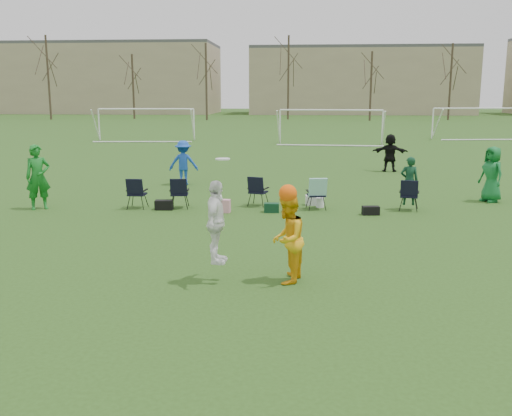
# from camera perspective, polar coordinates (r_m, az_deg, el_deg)

# --- Properties ---
(ground) EXTENTS (260.00, 260.00, 0.00)m
(ground) POSITION_cam_1_polar(r_m,az_deg,el_deg) (10.30, -6.52, -8.88)
(ground) COLOR #294A17
(ground) RESTS_ON ground
(fielder_green_near) EXTENTS (0.88, 0.81, 2.02)m
(fielder_green_near) POSITION_cam_1_polar(r_m,az_deg,el_deg) (18.95, -20.97, 2.90)
(fielder_green_near) COLOR #136F1F
(fielder_green_near) RESTS_ON ground
(fielder_blue) EXTENTS (1.19, 0.75, 1.75)m
(fielder_blue) POSITION_cam_1_polar(r_m,az_deg,el_deg) (22.72, -7.27, 4.51)
(fielder_blue) COLOR #1847B6
(fielder_blue) RESTS_ON ground
(fielder_green_far) EXTENTS (0.95, 1.07, 1.85)m
(fielder_green_far) POSITION_cam_1_polar(r_m,az_deg,el_deg) (20.51, 22.51, 3.14)
(fielder_green_far) COLOR #12672C
(fielder_green_far) RESTS_ON ground
(fielder_black) EXTENTS (1.68, 0.76, 1.74)m
(fielder_black) POSITION_cam_1_polar(r_m,az_deg,el_deg) (27.15, 13.25, 5.40)
(fielder_black) COLOR black
(fielder_black) RESTS_ON ground
(center_contest) EXTENTS (1.95, 1.05, 2.39)m
(center_contest) POSITION_cam_1_polar(r_m,az_deg,el_deg) (10.76, 0.45, -2.37)
(center_contest) COLOR white
(center_contest) RESTS_ON ground
(sideline_setup) EXTENTS (9.14, 1.71, 1.65)m
(sideline_setup) POSITION_cam_1_polar(r_m,az_deg,el_deg) (17.88, 2.40, 1.54)
(sideline_setup) COLOR #0F3921
(sideline_setup) RESTS_ON ground
(goal_left) EXTENTS (7.39, 0.76, 2.46)m
(goal_left) POSITION_cam_1_polar(r_m,az_deg,el_deg) (45.11, -10.93, 9.09)
(goal_left) COLOR white
(goal_left) RESTS_ON ground
(goal_mid) EXTENTS (7.40, 0.63, 2.46)m
(goal_mid) POSITION_cam_1_polar(r_m,az_deg,el_deg) (41.56, 7.50, 9.03)
(goal_mid) COLOR white
(goal_mid) RESTS_ON ground
(goal_right) EXTENTS (7.35, 1.14, 2.46)m
(goal_right) POSITION_cam_1_polar(r_m,az_deg,el_deg) (49.55, 21.30, 8.72)
(goal_right) COLOR white
(goal_right) RESTS_ON ground
(tree_line) EXTENTS (110.28, 3.28, 11.40)m
(tree_line) POSITION_cam_1_polar(r_m,az_deg,el_deg) (79.36, 3.40, 12.46)
(tree_line) COLOR #382B21
(tree_line) RESTS_ON ground
(building_row) EXTENTS (126.00, 16.00, 13.00)m
(building_row) POSITION_cam_1_polar(r_m,az_deg,el_deg) (105.62, 7.31, 12.60)
(building_row) COLOR tan
(building_row) RESTS_ON ground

